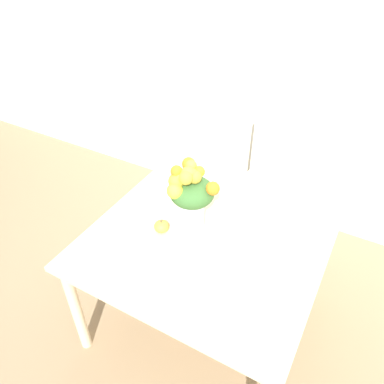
{
  "coord_description": "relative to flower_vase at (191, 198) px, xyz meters",
  "views": [
    {
      "loc": [
        0.62,
        -1.3,
        2.13
      ],
      "look_at": [
        -0.08,
        -0.03,
        1.01
      ],
      "focal_mm": 35.0,
      "sensor_mm": 36.0,
      "label": 1
    }
  ],
  "objects": [
    {
      "name": "ground_plane",
      "position": [
        0.09,
        0.03,
        -0.97
      ],
      "size": [
        12.0,
        12.0,
        0.0
      ],
      "primitive_type": "plane",
      "color": "#8E7556"
    },
    {
      "name": "wall_back",
      "position": [
        0.09,
        1.31,
        0.38
      ],
      "size": [
        8.0,
        0.06,
        2.7
      ],
      "color": "silver",
      "rests_on": "ground_plane"
    },
    {
      "name": "dining_table",
      "position": [
        0.09,
        0.03,
        -0.33
      ],
      "size": [
        1.21,
        1.17,
        0.72
      ],
      "color": "beige",
      "rests_on": "ground_plane"
    },
    {
      "name": "flower_vase",
      "position": [
        0.0,
        0.0,
        0.0
      ],
      "size": [
        0.25,
        0.24,
        0.45
      ],
      "color": "silver",
      "rests_on": "dining_table"
    },
    {
      "name": "pumpkin",
      "position": [
        -0.15,
        -0.05,
        -0.22
      ],
      "size": [
        0.08,
        0.08,
        0.08
      ],
      "color": "gold",
      "rests_on": "dining_table"
    },
    {
      "name": "dining_chair_near_window",
      "position": [
        0.12,
        0.95,
        -0.48
      ],
      "size": [
        0.45,
        0.45,
        0.95
      ],
      "rotation": [
        0.0,
        0.0,
        -0.07
      ],
      "color": "white",
      "rests_on": "ground_plane"
    }
  ]
}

